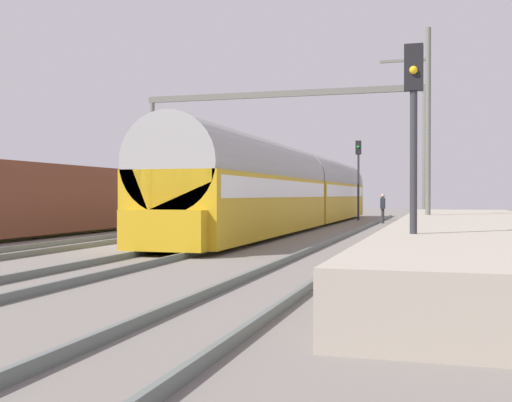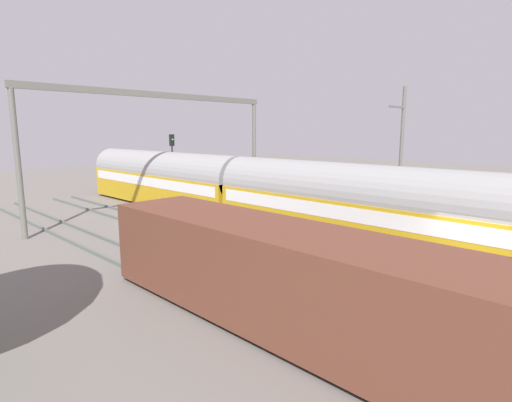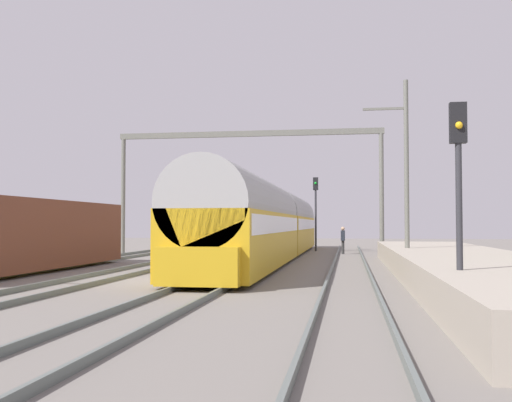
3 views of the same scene
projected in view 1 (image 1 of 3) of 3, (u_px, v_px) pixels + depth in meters
The scene contains 12 objects.
ground at pixel (141, 247), 20.30m from camera, with size 120.00×120.00×0.00m, color slate.
track_west at pixel (83, 243), 20.90m from camera, with size 1.51×60.00×0.16m.
track_east at pixel (203, 246), 19.71m from camera, with size 1.51×60.00×0.16m.
track_far_east at pixel (338, 249), 18.52m from camera, with size 1.52×60.00×0.16m.
platform at pixel (473, 234), 19.36m from camera, with size 4.40×28.00×0.90m.
passenger_train at pixel (297, 189), 32.53m from camera, with size 2.93×32.85×3.82m.
freight_car at pixel (26, 200), 24.74m from camera, with size 2.80×13.00×2.70m.
person_crossing at pixel (383, 206), 36.86m from camera, with size 0.26×0.41×1.73m.
railway_signal_near at pixel (414, 128), 12.30m from camera, with size 0.36×0.30×4.58m.
railway_signal_far at pixel (358, 169), 41.35m from camera, with size 0.36×0.30×5.21m.
catenary_gantry at pixel (280, 123), 37.77m from camera, with size 17.10×0.28×7.86m.
catenary_pole_east_mid at pixel (427, 129), 24.00m from camera, with size 1.90×0.20×8.00m.
Camera 1 is at (9.24, -18.44, 1.66)m, focal length 44.48 mm.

